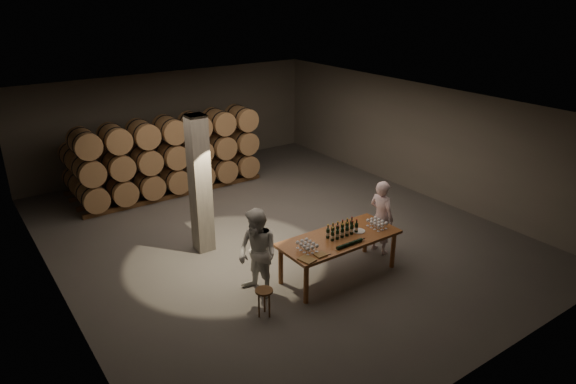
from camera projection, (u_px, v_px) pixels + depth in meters
room at (200, 185)px, 11.43m from camera, size 12.00×12.00×12.00m
tasting_table at (339, 241)px, 10.65m from camera, size 2.60×1.10×0.90m
barrel_stack_back at (155, 155)px, 15.96m from camera, size 5.48×0.95×1.57m
barrel_stack_front at (172, 155)px, 14.76m from camera, size 5.48×0.95×2.31m
bottle_cluster at (342, 230)px, 10.65m from camera, size 0.73×0.23×0.31m
lying_bottles at (350, 244)px, 10.26m from camera, size 0.74×0.07×0.07m
glass_cluster_left at (307, 244)px, 10.05m from camera, size 0.30×0.41×0.17m
glass_cluster_right at (377, 222)px, 11.00m from camera, size 0.30×0.41×0.17m
plate at (359, 231)px, 10.86m from camera, size 0.28×0.28×0.02m
notebook_near at (321, 255)px, 9.89m from camera, size 0.23×0.18×0.03m
notebook_corner at (307, 259)px, 9.72m from camera, size 0.29×0.34×0.03m
pen at (327, 255)px, 9.90m from camera, size 0.15×0.04×0.01m
stool at (264, 295)px, 9.44m from camera, size 0.33×0.33×0.56m
person_man at (381, 217)px, 11.59m from camera, size 0.49×0.68×1.74m
person_woman at (258, 254)px, 9.94m from camera, size 0.85×1.00×1.82m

